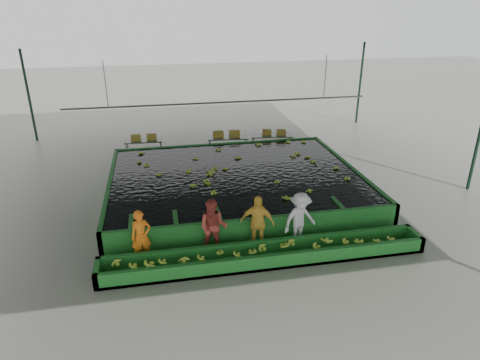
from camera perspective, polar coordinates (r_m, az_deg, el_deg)
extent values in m
plane|color=slate|center=(16.34, 0.34, -3.90)|extent=(80.00, 80.00, 0.00)
cube|color=slate|center=(14.76, 0.39, 13.67)|extent=(20.00, 22.00, 0.04)
cube|color=black|center=(17.32, -0.65, 0.81)|extent=(9.70, 7.70, 0.00)
cylinder|color=#59605B|center=(19.98, -2.56, 10.29)|extent=(0.08, 0.08, 14.00)
cylinder|color=#59605B|center=(19.67, -17.49, 12.05)|extent=(0.04, 0.04, 2.00)
cylinder|color=#59605B|center=(21.11, 11.30, 13.34)|extent=(0.04, 0.04, 2.00)
imported|color=orange|center=(13.23, -13.03, -7.36)|extent=(0.69, 0.53, 1.68)
imported|color=#A33A2E|center=(13.25, -3.58, -6.31)|extent=(1.07, 0.94, 1.84)
imported|color=yellow|center=(13.47, 2.31, -5.72)|extent=(1.18, 0.82, 1.85)
imported|color=silver|center=(13.84, 7.99, -5.20)|extent=(1.32, 1.00, 1.81)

